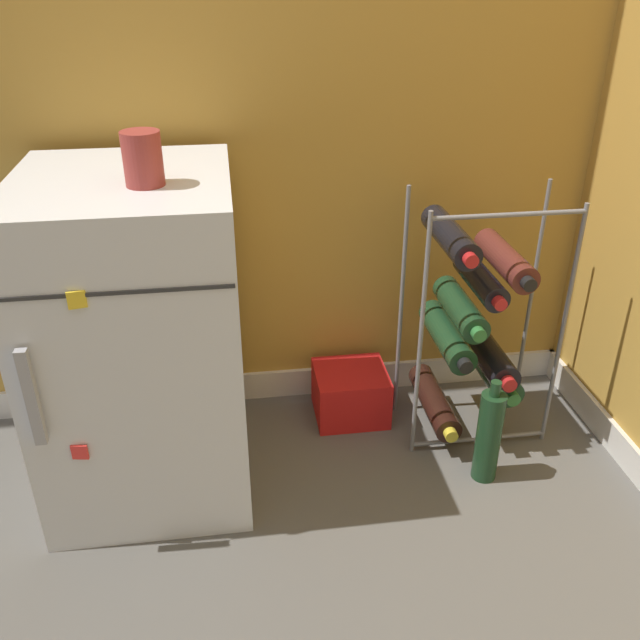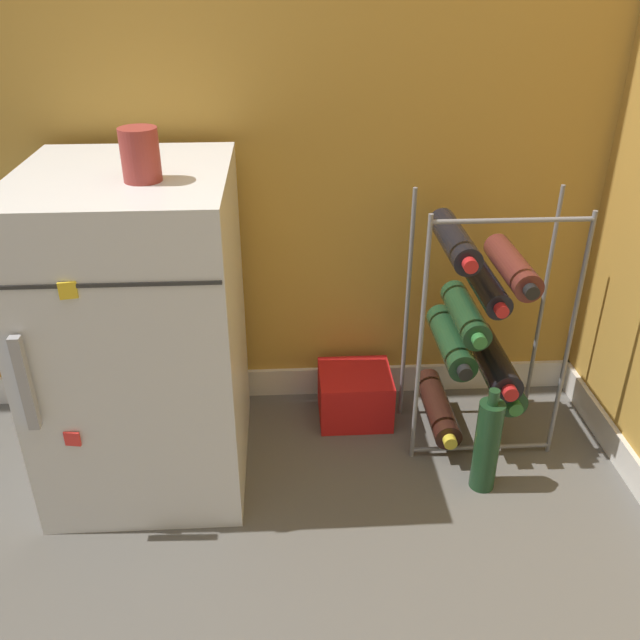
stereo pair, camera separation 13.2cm
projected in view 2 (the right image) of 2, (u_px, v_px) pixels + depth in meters
ground_plane at (347, 554)px, 1.60m from camera, size 14.00×14.00×0.00m
mini_fridge at (142, 332)px, 1.70m from camera, size 0.48×0.56×0.82m
wine_rack at (475, 331)px, 1.84m from camera, size 0.40×0.33×0.72m
soda_box at (355, 395)px, 2.04m from camera, size 0.21×0.20×0.15m
fridge_top_cup at (140, 155)px, 1.42m from camera, size 0.08×0.08×0.11m
loose_bottle_floor at (487, 445)px, 1.74m from camera, size 0.07×0.07×0.30m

